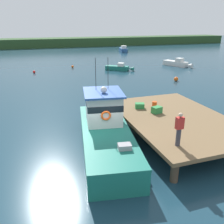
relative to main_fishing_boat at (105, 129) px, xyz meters
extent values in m
plane|color=#193847|center=(-0.30, -0.08, -1.01)|extent=(200.00, 200.00, 0.00)
cylinder|color=#4C3D2D|center=(1.90, -4.18, -0.51)|extent=(0.36, 0.36, 1.00)
cylinder|color=#4C3D2D|center=(1.90, 4.02, -0.51)|extent=(0.36, 0.36, 1.00)
cylinder|color=#4C3D2D|center=(7.10, 4.02, -0.51)|extent=(0.36, 0.36, 1.00)
cube|color=brown|center=(4.50, -0.08, 0.09)|extent=(6.00, 9.00, 0.20)
cube|color=#196B5B|center=(-0.10, -0.56, -0.46)|extent=(3.82, 8.31, 1.10)
cone|color=#196B5B|center=(0.73, 4.27, -0.46)|extent=(1.39, 1.96, 1.10)
cube|color=#234C9E|center=(-0.10, -0.56, -0.01)|extent=(3.81, 8.15, 0.12)
cube|color=#196B5B|center=(-0.10, -0.56, 0.15)|extent=(3.86, 8.31, 0.12)
cube|color=silver|center=(0.11, 0.63, 0.99)|extent=(2.24, 2.49, 1.80)
cube|color=black|center=(0.11, 0.63, 1.31)|extent=(2.27, 2.51, 0.36)
cube|color=#2D56A8|center=(0.11, 0.63, 1.94)|extent=(2.53, 2.83, 0.10)
sphere|color=white|center=(0.06, 0.33, 2.17)|extent=(0.36, 0.36, 0.36)
cylinder|color=black|center=(-0.15, 1.18, 2.89)|extent=(0.03, 0.03, 1.80)
cylinder|color=black|center=(0.54, 1.06, 2.89)|extent=(0.03, 0.03, 1.80)
cube|color=#939399|center=(0.07, -2.82, 0.27)|extent=(0.67, 0.54, 0.36)
torus|color=orange|center=(-0.96, -3.25, 0.15)|extent=(0.65, 0.65, 0.12)
torus|color=#EA5119|center=(-0.09, -0.50, 0.99)|extent=(0.55, 0.19, 0.54)
cube|color=#2D8442|center=(3.08, 2.07, 0.36)|extent=(0.72, 0.62, 0.34)
cube|color=#2D8442|center=(3.71, 0.89, 0.40)|extent=(0.69, 0.58, 0.42)
cylinder|color=#E04C19|center=(4.19, 2.08, 0.36)|extent=(0.32, 0.32, 0.34)
cylinder|color=#383842|center=(2.56, -3.26, 0.62)|extent=(0.22, 0.22, 0.86)
cube|color=red|center=(2.56, -3.26, 1.33)|extent=(0.36, 0.22, 0.56)
sphere|color=beige|center=(2.56, -3.26, 1.72)|extent=(0.20, 0.20, 0.20)
cube|color=#196B5B|center=(8.45, 21.59, -0.70)|extent=(3.37, 2.84, 0.61)
cone|color=#196B5B|center=(10.17, 20.36, -0.70)|extent=(1.04, 0.99, 0.61)
cube|color=silver|center=(8.93, 21.25, -0.16)|extent=(1.19, 1.19, 0.46)
cube|color=#285184|center=(18.08, 44.11, -0.60)|extent=(2.30, 4.68, 0.82)
cone|color=#285184|center=(17.51, 41.36, -0.60)|extent=(1.02, 1.26, 0.82)
cube|color=silver|center=(17.92, 43.34, 0.11)|extent=(1.34, 1.33, 0.61)
cube|color=silver|center=(18.74, 22.16, -0.64)|extent=(2.81, 4.24, 0.74)
cone|color=silver|center=(19.75, 19.84, -0.64)|extent=(1.08, 1.23, 0.74)
cube|color=silver|center=(19.02, 21.51, 0.01)|extent=(1.35, 1.34, 0.55)
sphere|color=red|center=(-3.26, 23.07, -0.82)|extent=(0.37, 0.37, 0.37)
sphere|color=#EA5B19|center=(12.75, 12.59, -0.75)|extent=(0.51, 0.51, 0.51)
sphere|color=#EA5B19|center=(2.54, 25.62, -0.81)|extent=(0.39, 0.39, 0.39)
cube|color=#284723|center=(-0.30, 61.92, 0.19)|extent=(120.00, 8.00, 2.40)
camera|label=1|loc=(-3.52, -11.72, 5.59)|focal=38.39mm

